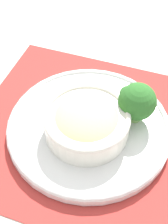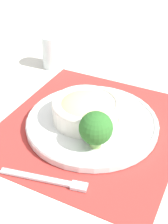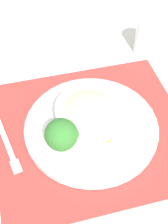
{
  "view_description": "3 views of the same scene",
  "coord_description": "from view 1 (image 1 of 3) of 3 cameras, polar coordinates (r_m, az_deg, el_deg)",
  "views": [
    {
      "loc": [
        0.09,
        -0.37,
        0.5
      ],
      "look_at": [
        -0.01,
        0.0,
        0.05
      ],
      "focal_mm": 50.0,
      "sensor_mm": 36.0,
      "label": 1
    },
    {
      "loc": [
        0.57,
        0.21,
        0.48
      ],
      "look_at": [
        0.01,
        -0.02,
        0.05
      ],
      "focal_mm": 50.0,
      "sensor_mm": 36.0,
      "label": 2
    },
    {
      "loc": [
        0.16,
        0.43,
        0.61
      ],
      "look_at": [
        0.01,
        -0.02,
        0.05
      ],
      "focal_mm": 50.0,
      "sensor_mm": 36.0,
      "label": 3
    }
  ],
  "objects": [
    {
      "name": "carrot_slice_near",
      "position": [
        0.64,
        0.32,
        0.94
      ],
      "size": [
        0.04,
        0.04,
        0.01
      ],
      "color": "orange",
      "rests_on": "plate"
    },
    {
      "name": "ground_plane",
      "position": [
        0.63,
        0.87,
        -3.46
      ],
      "size": [
        4.0,
        4.0,
        0.0
      ],
      "primitive_type": "plane",
      "color": "beige"
    },
    {
      "name": "placemat",
      "position": [
        0.63,
        0.88,
        -3.35
      ],
      "size": [
        0.5,
        0.46,
        0.0
      ],
      "color": "#B2332D",
      "rests_on": "ground_plane"
    },
    {
      "name": "carrot_slice_far",
      "position": [
        0.63,
        -2.16,
        -0.07
      ],
      "size": [
        0.04,
        0.04,
        0.01
      ],
      "color": "orange",
      "rests_on": "plate"
    },
    {
      "name": "plate",
      "position": [
        0.62,
        0.89,
        -2.61
      ],
      "size": [
        0.32,
        0.32,
        0.02
      ],
      "color": "white",
      "rests_on": "placemat"
    },
    {
      "name": "bowl",
      "position": [
        0.58,
        0.75,
        -1.85
      ],
      "size": [
        0.16,
        0.16,
        0.06
      ],
      "color": "silver",
      "rests_on": "plate"
    },
    {
      "name": "broccoli_floret",
      "position": [
        0.6,
        9.66,
        1.89
      ],
      "size": [
        0.07,
        0.07,
        0.09
      ],
      "color": "#84AD5B",
      "rests_on": "plate"
    },
    {
      "name": "carrot_slice_middle",
      "position": [
        0.64,
        -1.03,
        0.61
      ],
      "size": [
        0.04,
        0.04,
        0.01
      ],
      "color": "orange",
      "rests_on": "plate"
    }
  ]
}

